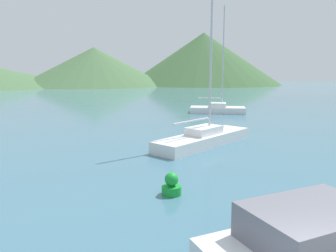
{
  "coord_description": "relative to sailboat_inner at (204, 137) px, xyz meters",
  "views": [
    {
      "loc": [
        -2.97,
        -3.34,
        4.18
      ],
      "look_at": [
        0.47,
        14.0,
        1.2
      ],
      "focal_mm": 35.0,
      "sensor_mm": 36.0,
      "label": 1
    }
  ],
  "objects": [
    {
      "name": "sailboat_middle",
      "position": [
        5.76,
        13.74,
        -0.02
      ],
      "size": [
        5.84,
        3.76,
        10.38
      ],
      "rotation": [
        0.0,
        0.0,
        -0.32
      ],
      "color": "white",
      "rests_on": "ground_plane"
    },
    {
      "name": "buoy_marker",
      "position": [
        -3.37,
        -7.07,
        -0.15
      ],
      "size": [
        0.68,
        0.68,
        0.78
      ],
      "color": "green",
      "rests_on": "ground_plane"
    },
    {
      "name": "hill_east",
      "position": [
        26.07,
        84.08,
        7.56
      ],
      "size": [
        48.22,
        48.22,
        16.07
      ],
      "color": "#3D6038",
      "rests_on": "ground_plane"
    },
    {
      "name": "hill_central",
      "position": [
        -7.78,
        81.47,
        5.01
      ],
      "size": [
        42.56,
        42.56,
        10.96
      ],
      "color": "#476B42",
      "rests_on": "ground_plane"
    },
    {
      "name": "sailboat_inner",
      "position": [
        0.0,
        0.0,
        0.0
      ],
      "size": [
        6.76,
        5.71,
        10.93
      ],
      "rotation": [
        0.0,
        0.0,
        0.65
      ],
      "color": "white",
      "rests_on": "ground_plane"
    }
  ]
}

